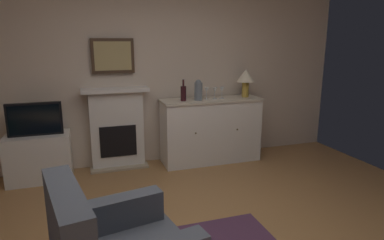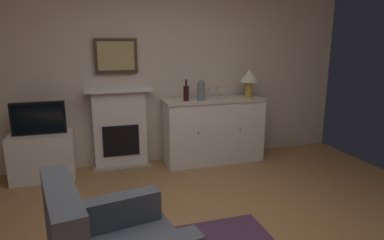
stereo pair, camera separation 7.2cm
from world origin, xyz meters
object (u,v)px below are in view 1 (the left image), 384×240
wine_glass_right (222,90)px  sideboard_cabinet (211,130)px  framed_picture (113,56)px  tv_cabinet (39,158)px  wine_glass_left (206,90)px  wine_bottle (183,93)px  tv_set (35,119)px  fireplace_unit (117,128)px  wine_glass_center (215,90)px  table_lamp (246,78)px  vase_decorative (198,90)px

wine_glass_right → sideboard_cabinet: bearing=170.0°
framed_picture → tv_cabinet: size_ratio=0.73×
framed_picture → wine_glass_left: 1.33m
wine_glass_left → wine_glass_right: 0.22m
framed_picture → wine_glass_right: size_ratio=3.33×
framed_picture → wine_bottle: size_ratio=1.90×
wine_glass_left → tv_set: bearing=-179.7°
tv_cabinet → fireplace_unit: bearing=9.4°
sideboard_cabinet → tv_set: bearing=-179.8°
wine_glass_center → tv_cabinet: bearing=178.8°
fireplace_unit → wine_glass_right: fireplace_unit is taller
table_lamp → wine_glass_center: size_ratio=2.42×
wine_glass_left → vase_decorative: 0.15m
tv_cabinet → tv_set: bearing=-90.0°
wine_glass_center → vase_decorative: bearing=-176.1°
framed_picture → table_lamp: 1.86m
fireplace_unit → tv_set: size_ratio=1.77×
sideboard_cabinet → tv_set: (-2.27, -0.01, 0.33)m
table_lamp → tv_set: bearing=-179.8°
wine_bottle → vase_decorative: 0.21m
table_lamp → wine_glass_right: 0.41m
wine_bottle → wine_glass_left: 0.35m
sideboard_cabinet → vase_decorative: bearing=-166.5°
vase_decorative → wine_glass_right: bearing=3.7°
tv_cabinet → wine_glass_center: bearing=-1.2°
wine_bottle → wine_glass_center: bearing=0.8°
table_lamp → tv_cabinet: table_lamp is taller
sideboard_cabinet → table_lamp: 0.90m
wine_bottle → wine_glass_center: size_ratio=1.76×
sideboard_cabinet → tv_cabinet: 2.28m
fireplace_unit → wine_bottle: wine_bottle is taller
wine_bottle → wine_glass_right: bearing=1.3°
fireplace_unit → wine_glass_right: 1.54m
sideboard_cabinet → tv_cabinet: bearing=179.6°
wine_glass_right → vase_decorative: size_ratio=0.59×
vase_decorative → tv_cabinet: bearing=178.2°
fireplace_unit → framed_picture: (0.00, 0.05, 0.96)m
wine_glass_left → wine_glass_center: bearing=-18.5°
sideboard_cabinet → vase_decorative: 0.63m
vase_decorative → tv_cabinet: vase_decorative is taller
wine_glass_right → wine_bottle: bearing=-178.7°
vase_decorative → tv_set: 2.08m
framed_picture → wine_glass_center: 1.44m
fireplace_unit → table_lamp: table_lamp is taller
wine_glass_left → fireplace_unit: bearing=171.9°
wine_bottle → tv_cabinet: (-1.85, 0.05, -0.73)m
wine_glass_left → vase_decorative: size_ratio=0.59×
tv_set → vase_decorative: bearing=-1.2°
wine_glass_left → tv_set: (-2.20, -0.01, -0.25)m
wine_glass_center → tv_set: 2.32m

